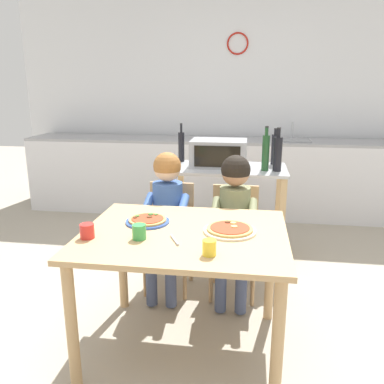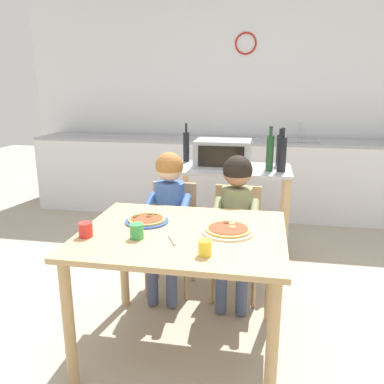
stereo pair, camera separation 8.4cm
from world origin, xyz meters
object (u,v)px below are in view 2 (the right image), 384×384
bottle_tall_green_wine (280,149)px  pizza_plate_blue_rimmed (147,220)px  child_in_olive_shirt (236,210)px  kitchen_island_cart (232,199)px  drinking_cup_yellow (205,248)px  dining_chair_right (236,233)px  bottle_dark_olive_oil (186,146)px  child_in_blue_striped_shirt (168,206)px  drinking_cup_green (137,231)px  bottle_clear_vinegar (270,154)px  drinking_cup_red (86,230)px  toaster_oven (223,153)px  bottle_slim_sauce (270,152)px  pizza_plate_cream (228,230)px  dining_table (182,250)px  serving_spoon (172,240)px  dining_chair_left (172,228)px  bottle_brown_beer (282,154)px

bottle_tall_green_wine → pizza_plate_blue_rimmed: size_ratio=1.25×
bottle_tall_green_wine → child_in_olive_shirt: (-0.32, -0.92, -0.30)m
kitchen_island_cart → pizza_plate_blue_rimmed: size_ratio=3.86×
drinking_cup_yellow → bottle_tall_green_wine: bearing=77.9°
dining_chair_right → pizza_plate_blue_rimmed: (-0.49, -0.63, 0.29)m
bottle_dark_olive_oil → child_in_blue_striped_shirt: size_ratio=0.33×
kitchen_island_cart → drinking_cup_green: bearing=-104.3°
bottle_clear_vinegar → drinking_cup_red: bearing=-122.4°
pizza_plate_blue_rimmed → toaster_oven: bearing=75.9°
drinking_cup_red → drinking_cup_yellow: 0.68m
bottle_slim_sauce → child_in_blue_striped_shirt: (-0.72, -0.62, -0.31)m
bottle_tall_green_wine → pizza_plate_cream: size_ratio=1.10×
bottle_dark_olive_oil → dining_table: size_ratio=0.31×
bottle_dark_olive_oil → serving_spoon: bottle_dark_olive_oil is taller
kitchen_island_cart → drinking_cup_green: size_ratio=12.48×
bottle_clear_vinegar → bottle_slim_sauce: size_ratio=0.86×
bottle_dark_olive_oil → pizza_plate_cream: size_ratio=1.20×
bottle_slim_sauce → dining_table: 1.40m
toaster_oven → drinking_cup_red: size_ratio=6.11×
child_in_blue_striped_shirt → drinking_cup_yellow: size_ratio=13.76×
bottle_clear_vinegar → dining_table: 1.49m
bottle_tall_green_wine → drinking_cup_yellow: (-0.40, -1.84, -0.20)m
bottle_dark_olive_oil → dining_chair_left: size_ratio=0.44×
kitchen_island_cart → bottle_dark_olive_oil: bearing=155.4°
kitchen_island_cart → toaster_oven: size_ratio=2.10×
pizza_plate_cream → drinking_cup_green: size_ratio=3.67×
bottle_tall_green_wine → serving_spoon: 1.81m
kitchen_island_cart → drinking_cup_green: (-0.38, -1.50, 0.23)m
bottle_dark_olive_oil → kitchen_island_cart: bearing=-24.6°
kitchen_island_cart → bottle_dark_olive_oil: (-0.45, 0.21, 0.43)m
dining_table → drinking_cup_yellow: (0.17, -0.29, 0.15)m
bottle_tall_green_wine → dining_table: size_ratio=0.28×
bottle_tall_green_wine → dining_chair_right: (-0.32, -0.80, -0.51)m
drinking_cup_red → pizza_plate_blue_rimmed: bearing=48.1°
pizza_plate_cream → bottle_tall_green_wine: bearing=78.3°
dining_table → pizza_plate_blue_rimmed: 0.29m
bottle_brown_beer → child_in_blue_striped_shirt: size_ratio=0.34×
bottle_slim_sauce → serving_spoon: (-0.50, -1.41, -0.25)m
bottle_slim_sauce → dining_chair_left: 1.02m
toaster_oven → dining_table: bearing=-93.1°
bottle_tall_green_wine → dining_chair_left: size_ratio=0.40×
bottle_slim_sauce → drinking_cup_red: bearing=-124.1°
dining_chair_left → serving_spoon: dining_chair_left is taller
child_in_blue_striped_shirt → pizza_plate_blue_rimmed: 0.53m
drinking_cup_red → child_in_blue_striped_shirt: bearing=72.4°
bottle_clear_vinegar → pizza_plate_cream: bottle_clear_vinegar is taller
bottle_brown_beer → dining_table: 1.43m
drinking_cup_red → drinking_cup_yellow: drinking_cup_red is taller
dining_chair_right → drinking_cup_red: 1.22m
bottle_clear_vinegar → pizza_plate_cream: (-0.23, -1.34, -0.21)m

